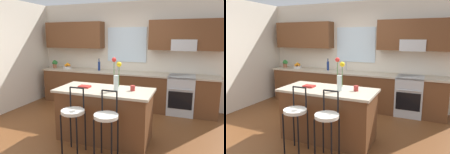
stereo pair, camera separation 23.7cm
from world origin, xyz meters
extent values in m
plane|color=brown|center=(0.00, 0.00, 0.00)|extent=(14.00, 14.00, 0.00)
cube|color=beige|center=(-2.56, 0.30, 1.35)|extent=(0.12, 4.60, 2.70)
cube|color=beige|center=(0.00, 2.06, 1.35)|extent=(5.60, 0.12, 2.70)
cube|color=brown|center=(-1.46, 1.83, 1.85)|extent=(1.67, 0.34, 0.70)
cube|color=brown|center=(1.46, 1.83, 1.85)|extent=(1.67, 0.34, 0.70)
cube|color=silver|center=(0.00, 1.99, 1.60)|extent=(1.06, 0.03, 0.90)
cube|color=#B7BABC|center=(1.44, 1.80, 1.62)|extent=(0.56, 0.36, 0.26)
cube|color=brown|center=(0.00, 1.70, 0.44)|extent=(4.50, 0.60, 0.88)
cube|color=#BCAD93|center=(0.00, 1.70, 0.90)|extent=(4.56, 0.64, 0.04)
cube|color=#B7BABC|center=(-0.21, 1.70, 0.85)|extent=(0.54, 0.38, 0.11)
cylinder|color=#B7BABC|center=(-0.21, 1.86, 1.03)|extent=(0.02, 0.02, 0.22)
cylinder|color=#B7BABC|center=(-0.21, 1.80, 1.14)|extent=(0.02, 0.12, 0.02)
cube|color=#B7BABC|center=(1.44, 1.68, 0.46)|extent=(0.60, 0.60, 0.92)
cube|color=black|center=(1.44, 1.38, 0.40)|extent=(0.52, 0.02, 0.40)
cylinder|color=#B7BABC|center=(1.44, 1.35, 0.66)|extent=(0.50, 0.02, 0.02)
cube|color=brown|center=(0.24, -0.15, 0.44)|extent=(1.59, 0.70, 0.88)
cube|color=#BCAD93|center=(0.24, -0.15, 0.90)|extent=(1.67, 0.78, 0.04)
cylinder|color=black|center=(-0.17, -0.90, 0.33)|extent=(0.02, 0.02, 0.66)
cylinder|color=black|center=(0.10, -0.90, 0.33)|extent=(0.02, 0.02, 0.66)
cylinder|color=black|center=(-0.17, -0.63, 0.33)|extent=(0.02, 0.02, 0.66)
cylinder|color=black|center=(0.10, -0.63, 0.33)|extent=(0.02, 0.02, 0.66)
cylinder|color=silver|center=(-0.04, -0.76, 0.69)|extent=(0.36, 0.36, 0.05)
cylinder|color=black|center=(-0.16, -0.63, 0.87)|extent=(0.02, 0.02, 0.32)
cylinder|color=black|center=(0.08, -0.63, 0.87)|extent=(0.02, 0.02, 0.32)
cylinder|color=black|center=(-0.04, -0.63, 1.03)|extent=(0.23, 0.02, 0.02)
cylinder|color=black|center=(0.38, -0.90, 0.33)|extent=(0.02, 0.02, 0.66)
cylinder|color=black|center=(0.65, -0.90, 0.33)|extent=(0.02, 0.02, 0.66)
cylinder|color=black|center=(0.38, -0.63, 0.33)|extent=(0.02, 0.02, 0.66)
cylinder|color=black|center=(0.65, -0.63, 0.33)|extent=(0.02, 0.02, 0.66)
cylinder|color=silver|center=(0.51, -0.76, 0.69)|extent=(0.36, 0.36, 0.05)
cylinder|color=black|center=(0.39, -0.63, 0.87)|extent=(0.02, 0.02, 0.32)
cylinder|color=black|center=(0.63, -0.63, 0.87)|extent=(0.02, 0.02, 0.32)
cylinder|color=black|center=(0.51, -0.63, 1.03)|extent=(0.23, 0.02, 0.02)
cylinder|color=silver|center=(0.47, -0.18, 1.05)|extent=(0.09, 0.09, 0.26)
cylinder|color=#3D722D|center=(0.51, -0.19, 1.18)|extent=(0.01, 0.01, 0.37)
sphere|color=yellow|center=(0.51, -0.19, 1.37)|extent=(0.08, 0.08, 0.08)
cylinder|color=#3D722D|center=(0.42, -0.17, 1.22)|extent=(0.01, 0.01, 0.44)
sphere|color=red|center=(0.42, -0.17, 1.44)|extent=(0.08, 0.08, 0.08)
cylinder|color=#A52D28|center=(0.72, -0.09, 0.97)|extent=(0.08, 0.08, 0.09)
cube|color=maroon|center=(-0.14, -0.16, 0.94)|extent=(0.20, 0.15, 0.03)
cylinder|color=silver|center=(-1.65, 1.70, 0.95)|extent=(0.24, 0.24, 0.06)
sphere|color=orange|center=(-1.60, 1.70, 1.01)|extent=(0.07, 0.07, 0.07)
sphere|color=orange|center=(-1.63, 1.75, 1.01)|extent=(0.08, 0.08, 0.08)
sphere|color=orange|center=(-1.69, 1.73, 1.01)|extent=(0.07, 0.07, 0.07)
sphere|color=orange|center=(-1.69, 1.67, 1.01)|extent=(0.07, 0.07, 0.07)
sphere|color=orange|center=(-1.65, 1.70, 1.04)|extent=(0.08, 0.08, 0.08)
cylinder|color=navy|center=(-0.68, 1.70, 1.04)|extent=(0.06, 0.06, 0.24)
cylinder|color=navy|center=(-0.68, 1.70, 1.19)|extent=(0.03, 0.03, 0.07)
cylinder|color=black|center=(-0.68, 1.70, 1.23)|extent=(0.03, 0.03, 0.02)
cylinder|color=#9E5B3D|center=(-2.08, 1.70, 0.98)|extent=(0.11, 0.11, 0.11)
sphere|color=#2D7A33|center=(-2.08, 1.70, 1.09)|extent=(0.11, 0.11, 0.11)
sphere|color=#2D7A33|center=(-2.12, 1.71, 1.06)|extent=(0.09, 0.09, 0.09)
sphere|color=#2D7A33|center=(-2.04, 1.69, 1.07)|extent=(0.11, 0.11, 0.11)
camera|label=1|loc=(1.60, -3.46, 1.82)|focal=34.10mm
camera|label=2|loc=(1.82, -3.37, 1.82)|focal=34.10mm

